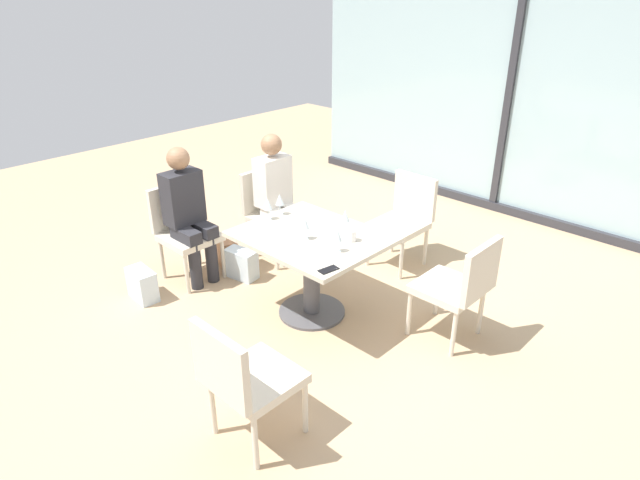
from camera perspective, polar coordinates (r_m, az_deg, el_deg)
ground_plane at (r=4.68m, az=-0.85°, el=-7.57°), size 12.00×12.00×0.00m
window_wall_backdrop at (r=6.72m, az=19.03°, el=12.74°), size 5.40×0.10×2.70m
dining_table_main at (r=4.41m, az=-0.90°, el=-1.74°), size 1.13×0.92×0.73m
chair_far_left at (r=5.45m, az=-5.17°, el=3.28°), size 0.50×0.46×0.87m
chair_side_end at (r=5.18m, az=-14.10°, el=1.34°), size 0.50×0.46×0.87m
chair_near_window at (r=5.33m, az=8.84°, el=2.54°), size 0.46×0.51×0.87m
chair_front_right at (r=3.27m, az=-8.00°, el=-13.95°), size 0.46×0.50×0.87m
chair_far_right at (r=4.24m, az=14.44°, el=-4.47°), size 0.50×0.46×0.87m
person_far_left at (r=5.29m, az=-4.47°, el=5.00°), size 0.39×0.34×1.26m
person_side_end at (r=5.01m, az=-13.66°, el=3.10°), size 0.39×0.34×1.26m
wine_glass_0 at (r=4.20m, az=-1.61°, el=1.73°), size 0.07×0.07×0.18m
wine_glass_1 at (r=4.00m, az=1.83°, el=0.48°), size 0.07×0.07×0.18m
wine_glass_2 at (r=4.66m, az=-4.24°, el=4.19°), size 0.07×0.07×0.18m
wine_glass_3 at (r=4.57m, az=-5.47°, el=3.70°), size 0.07×0.07×0.18m
wine_glass_4 at (r=4.33m, az=2.65°, el=2.47°), size 0.07×0.07×0.18m
coffee_cup at (r=4.21m, az=3.28°, el=0.46°), size 0.08×0.08×0.09m
cell_phone_on_table at (r=3.81m, az=0.90°, el=-3.11°), size 0.09×0.15×0.01m
handbag_0 at (r=5.44m, az=-9.71°, el=-1.18°), size 0.34×0.27×0.28m
handbag_1 at (r=5.04m, az=-18.08°, el=-4.45°), size 0.31×0.18×0.28m
handbag_2 at (r=5.18m, az=-8.22°, el=-2.49°), size 0.32×0.21×0.28m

